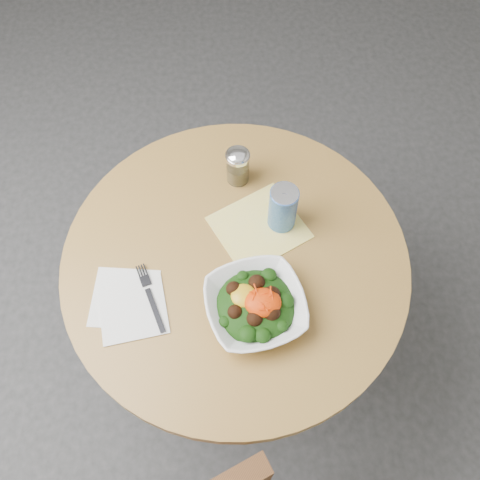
# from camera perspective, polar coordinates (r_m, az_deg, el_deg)

# --- Properties ---
(ground) EXTENTS (6.00, 6.00, 0.00)m
(ground) POSITION_cam_1_polar(r_m,az_deg,el_deg) (2.08, -0.35, -11.34)
(ground) COLOR #2B2B2D
(ground) RESTS_ON ground
(table) EXTENTS (0.90, 0.90, 0.75)m
(table) POSITION_cam_1_polar(r_m,az_deg,el_deg) (1.56, -0.46, -5.22)
(table) COLOR black
(table) RESTS_ON ground
(cloth_napkin) EXTENTS (0.29, 0.28, 0.00)m
(cloth_napkin) POSITION_cam_1_polar(r_m,az_deg,el_deg) (1.42, 2.04, 1.36)
(cloth_napkin) COLOR yellow
(cloth_napkin) RESTS_ON table
(paper_napkins) EXTENTS (0.20, 0.21, 0.00)m
(paper_napkins) POSITION_cam_1_polar(r_m,az_deg,el_deg) (1.35, -11.78, -6.64)
(paper_napkins) COLOR white
(paper_napkins) RESTS_ON table
(salad_bowl) EXTENTS (0.29, 0.29, 0.09)m
(salad_bowl) POSITION_cam_1_polar(r_m,az_deg,el_deg) (1.29, 1.66, -6.98)
(salad_bowl) COLOR white
(salad_bowl) RESTS_ON table
(fork) EXTENTS (0.08, 0.19, 0.00)m
(fork) POSITION_cam_1_polar(r_m,az_deg,el_deg) (1.35, -9.56, -5.84)
(fork) COLOR black
(fork) RESTS_ON table
(spice_shaker) EXTENTS (0.07, 0.07, 0.12)m
(spice_shaker) POSITION_cam_1_polar(r_m,az_deg,el_deg) (1.46, -0.24, 7.90)
(spice_shaker) COLOR silver
(spice_shaker) RESTS_ON table
(beverage_can) EXTENTS (0.07, 0.07, 0.14)m
(beverage_can) POSITION_cam_1_polar(r_m,az_deg,el_deg) (1.38, 4.59, 3.42)
(beverage_can) COLOR #0D3295
(beverage_can) RESTS_ON table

